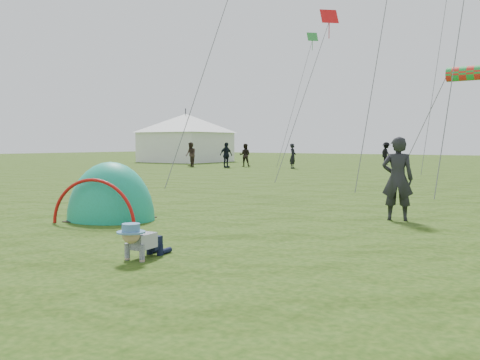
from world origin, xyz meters
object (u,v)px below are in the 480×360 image
Objects in this scene: popup_tent at (111,220)px; standing_adult at (397,179)px; crawling_toddler at (140,240)px; event_marquee at (186,136)px.

standing_adult is (5.12, 3.49, 0.90)m from popup_tent.
popup_tent is at bearing 137.11° from crawling_toddler.
crawling_toddler is 39.48m from event_marquee.
popup_tent is (-3.38, 2.43, -0.28)m from crawling_toddler.
event_marquee is at bearing -59.62° from standing_adult.
crawling_toddler is at bearing -51.85° from event_marquee.
event_marquee is (-27.01, 24.35, 1.35)m from standing_adult.
crawling_toddler is at bearing -54.61° from popup_tent.
event_marquee is (-25.27, 30.26, 1.97)m from crawling_toddler.
popup_tent reaches higher than crawling_toddler.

